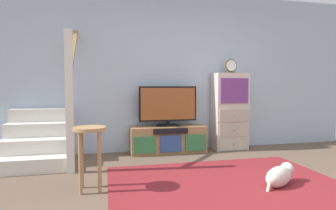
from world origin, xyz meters
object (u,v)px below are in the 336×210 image
at_px(side_cabinet, 230,112).
at_px(desk_clock, 231,66).
at_px(bar_stool_near, 90,143).
at_px(dog, 280,176).
at_px(media_console, 168,139).
at_px(television, 168,105).

xyz_separation_m(side_cabinet, desk_clock, (0.00, -0.01, 0.79)).
distance_m(side_cabinet, bar_stool_near, 2.72).
distance_m(side_cabinet, dog, 1.91).
bearing_deg(side_cabinet, dog, -97.98).
height_order(side_cabinet, dog, side_cabinet).
xyz_separation_m(media_console, dog, (0.85, -1.80, -0.10)).
xyz_separation_m(media_console, bar_stool_near, (-1.17, -1.47, 0.28)).
relative_size(media_console, bar_stool_near, 1.86).
relative_size(television, side_cabinet, 0.73).
height_order(media_console, television, television).
height_order(television, bar_stool_near, television).
bearing_deg(bar_stool_near, television, 51.88).
bearing_deg(desk_clock, side_cabinet, 97.94).
bearing_deg(dog, media_console, 115.23).
xyz_separation_m(media_console, television, (-0.00, 0.02, 0.57)).
bearing_deg(side_cabinet, television, 179.28).
bearing_deg(media_console, dog, -64.77).
distance_m(side_cabinet, desk_clock, 0.79).
xyz_separation_m(media_console, side_cabinet, (1.10, 0.01, 0.44)).
xyz_separation_m(television, bar_stool_near, (-1.17, -1.50, -0.29)).
relative_size(media_console, television, 1.30).
distance_m(television, bar_stool_near, 1.92).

